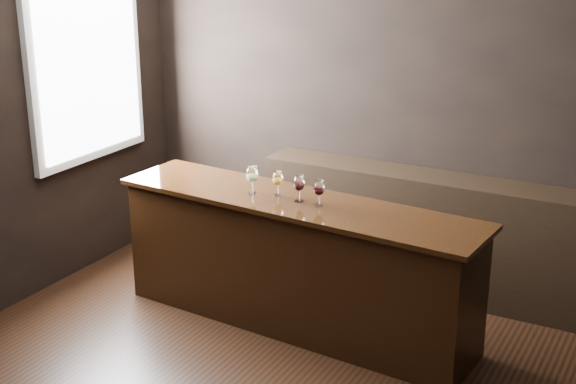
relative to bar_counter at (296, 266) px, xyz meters
The scene contains 8 objects.
room_shell 1.60m from the bar_counter, 79.67° to the right, with size 5.02×4.52×2.81m.
bar_counter is the anchor object (origin of this frame).
bar_top 0.49m from the bar_counter, ahead, with size 2.80×0.65×0.04m, color black.
back_bar_shelf 1.20m from the bar_counter, 60.08° to the left, with size 2.71×0.40×0.97m, color black.
glass_white 0.74m from the bar_counter, behind, with size 0.09×0.09×0.21m.
glass_amber 0.65m from the bar_counter, behind, with size 0.08×0.08×0.18m.
glass_red_a 0.64m from the bar_counter, 21.10° to the right, with size 0.08×0.08×0.19m.
glass_red_b 0.66m from the bar_counter, ahead, with size 0.08×0.08×0.19m.
Camera 1 is at (2.14, -3.77, 2.87)m, focal length 50.00 mm.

